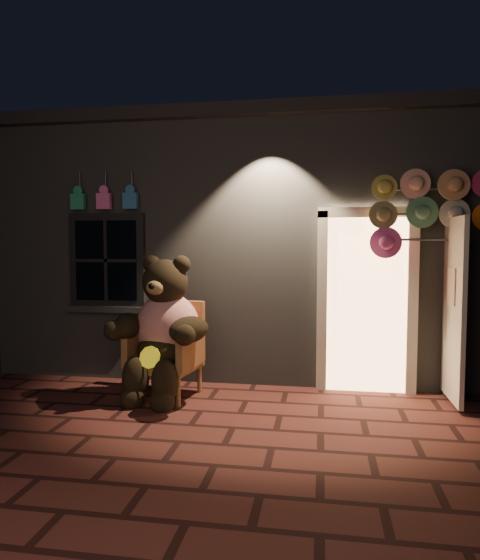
# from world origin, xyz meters

# --- Properties ---
(ground) EXTENTS (60.00, 60.00, 0.00)m
(ground) POSITION_xyz_m (0.00, 0.00, 0.00)
(ground) COLOR #4C211D
(ground) RESTS_ON ground
(shop_building) EXTENTS (7.30, 5.95, 3.51)m
(shop_building) POSITION_xyz_m (0.00, 3.99, 1.74)
(shop_building) COLOR slate
(shop_building) RESTS_ON ground
(wicker_armchair) EXTENTS (0.84, 0.78, 1.09)m
(wicker_armchair) POSITION_xyz_m (-0.93, 0.93, 0.54)
(wicker_armchair) COLOR olive
(wicker_armchair) RESTS_ON ground
(teddy_bear) EXTENTS (1.20, 1.02, 1.68)m
(teddy_bear) POSITION_xyz_m (-0.94, 0.79, 0.79)
(teddy_bear) COLOR red
(teddy_bear) RESTS_ON ground
(hat_rack) EXTENTS (1.47, 0.22, 2.59)m
(hat_rack) POSITION_xyz_m (2.02, 1.28, 2.17)
(hat_rack) COLOR #59595E
(hat_rack) RESTS_ON ground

